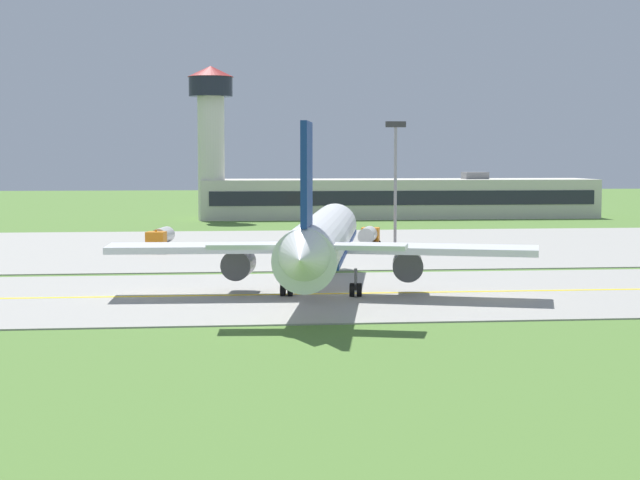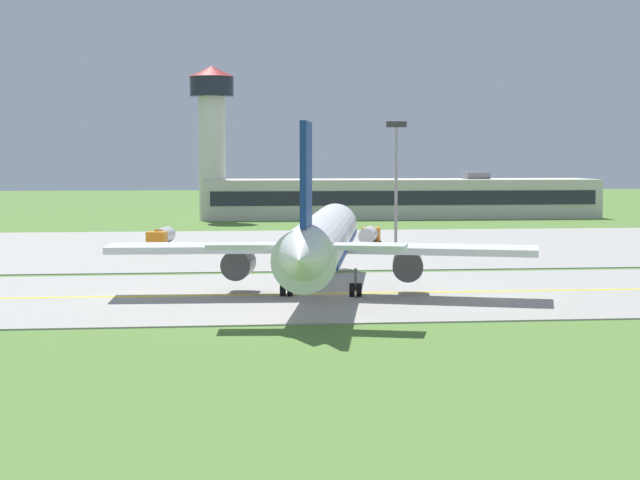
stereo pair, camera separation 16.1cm
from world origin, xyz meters
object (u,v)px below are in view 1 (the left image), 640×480
(service_truck_baggage, at_px, (369,236))
(service_truck_fuel, at_px, (161,238))
(apron_light_mast, at_px, (395,167))
(airplane_lead, at_px, (322,241))
(control_tower, at_px, (211,127))

(service_truck_baggage, relative_size, service_truck_fuel, 1.01)
(service_truck_baggage, relative_size, apron_light_mast, 0.43)
(service_truck_fuel, bearing_deg, airplane_lead, -69.64)
(airplane_lead, bearing_deg, apron_light_mast, 72.54)
(service_truck_baggage, xyz_separation_m, control_tower, (-17.38, 56.90, 13.84))
(control_tower, bearing_deg, apron_light_mast, -67.20)
(airplane_lead, distance_m, service_truck_baggage, 38.51)
(service_truck_fuel, height_order, apron_light_mast, apron_light_mast)
(airplane_lead, height_order, control_tower, control_tower)
(service_truck_baggage, xyz_separation_m, apron_light_mast, (4.11, 5.79, 7.79))
(airplane_lead, distance_m, control_tower, 95.15)
(service_truck_baggage, bearing_deg, control_tower, 106.98)
(control_tower, bearing_deg, service_truck_fuel, -95.93)
(service_truck_baggage, height_order, service_truck_fuel, same)
(airplane_lead, relative_size, service_truck_fuel, 6.29)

